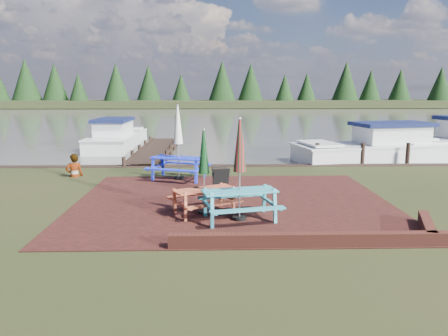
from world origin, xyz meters
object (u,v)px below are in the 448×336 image
person (73,154)px  picnic_table_red (204,185)px  boat_near (377,149)px  picnic_table_teal (240,185)px  chalkboard (221,181)px  picnic_table_blue (178,154)px  jetty (156,150)px  boat_jetty (117,139)px

person → picnic_table_red: bearing=112.9°
boat_near → person: person is taller
picnic_table_teal → boat_near: 12.07m
chalkboard → boat_near: 10.34m
picnic_table_blue → jetty: size_ratio=0.29×
boat_near → picnic_table_teal: bearing=132.2°
picnic_table_teal → chalkboard: bearing=85.9°
picnic_table_red → boat_near: picnic_table_red is taller
boat_jetty → boat_near: bearing=-19.0°
picnic_table_teal → chalkboard: size_ratio=3.01×
picnic_table_blue → picnic_table_red: bearing=-57.8°
picnic_table_blue → person: (-3.92, 0.59, -0.08)m
jetty → person: 6.80m
picnic_table_blue → chalkboard: 2.80m
chalkboard → jetty: 9.84m
jetty → chalkboard: bearing=-71.2°
boat_near → person: 13.59m
boat_near → jetty: bearing=66.7°
picnic_table_teal → picnic_table_red: size_ratio=1.14×
picnic_table_teal → picnic_table_red: bearing=133.3°
picnic_table_teal → picnic_table_blue: size_ratio=0.95×
chalkboard → jetty: chalkboard is taller
picnic_table_blue → jetty: bearing=123.2°
picnic_table_red → picnic_table_teal: bearing=-61.3°
jetty → boat_near: 10.96m
chalkboard → boat_jetty: bearing=92.1°
picnic_table_teal → chalkboard: 2.73m
chalkboard → boat_jetty: size_ratio=0.12×
jetty → person: size_ratio=5.34×
picnic_table_blue → person: 3.97m
picnic_table_teal → boat_near: (7.13, 9.72, -0.48)m
picnic_table_teal → picnic_table_blue: picnic_table_blue is taller
picnic_table_blue → picnic_table_teal: bearing=-49.9°
boat_near → picnic_table_red: bearing=127.2°
picnic_table_blue → boat_jetty: picnic_table_blue is taller
picnic_table_blue → chalkboard: size_ratio=3.15×
picnic_table_teal → jetty: picnic_table_teal is taller
boat_near → picnic_table_blue: bearing=106.2°
picnic_table_teal → boat_jetty: bearing=99.8°
picnic_table_red → boat_near: (8.02, 9.13, -0.37)m
picnic_table_teal → chalkboard: (-0.42, 2.66, -0.45)m
jetty → person: person is taller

